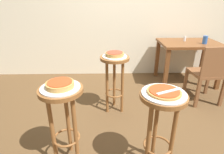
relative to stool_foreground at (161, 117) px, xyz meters
The scene contains 15 objects.
ground_plane 0.84m from the stool_foreground, 86.52° to the left, with size 6.00×6.00×0.00m, color brown.
stool_foreground is the anchor object (origin of this frame).
serving_plate_foreground 0.21m from the stool_foreground, ahead, with size 0.34×0.34×0.01m, color silver.
pizza_foreground 0.23m from the stool_foreground, 86.42° to the left, with size 0.25×0.25×0.02m.
stool_middle 0.81m from the stool_foreground, behind, with size 0.36×0.36×0.75m.
serving_plate_middle 0.83m from the stool_foreground, behind, with size 0.32×0.32×0.01m, color silver.
pizza_middle 0.84m from the stool_foreground, behind, with size 0.22×0.22×0.05m.
stool_leftside 1.01m from the stool_foreground, 109.39° to the left, with size 0.36×0.36×0.75m.
serving_plate_leftside 1.03m from the stool_foreground, 109.39° to the left, with size 0.30×0.30×0.01m, color white.
pizza_leftside 1.03m from the stool_foreground, 109.39° to the left, with size 0.22×0.22×0.05m.
dining_table 2.05m from the stool_foreground, 62.41° to the left, with size 0.98×0.69×0.73m.
cup_near_edge 2.05m from the stool_foreground, 56.22° to the left, with size 0.07×0.07×0.13m, color #3360B2.
condiment_shaker 2.10m from the stool_foreground, 64.90° to the left, with size 0.04×0.04×0.08m, color white.
wooden_chair 1.47m from the stool_foreground, 48.83° to the left, with size 0.43×0.43×0.85m.
pizza_server_knife 0.25m from the stool_foreground, 33.69° to the right, with size 0.22×0.02×0.01m, color silver.
Camera 1 is at (-0.46, -1.86, 1.42)m, focal length 29.78 mm.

